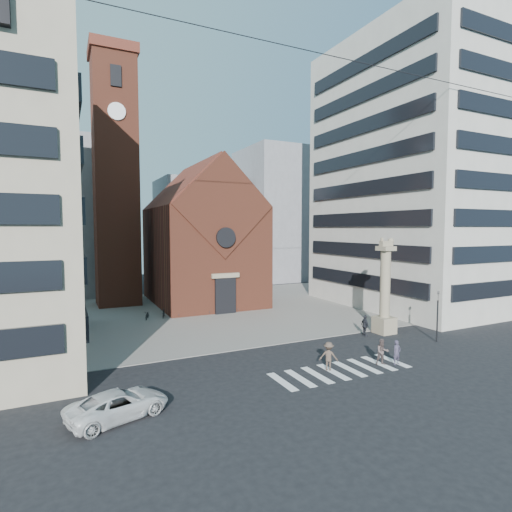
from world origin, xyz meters
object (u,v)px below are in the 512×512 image
Objects in this scene: white_car at (119,405)px; pedestrian_0 at (397,352)px; traffic_light at (437,315)px; pedestrian_2 at (365,326)px; scooter_0 at (147,315)px; pedestrian_1 at (382,352)px; lion_column at (385,295)px.

pedestrian_0 is (18.50, -0.14, 0.16)m from white_car.
pedestrian_0 is at bearing -159.36° from traffic_light.
pedestrian_2 is at bearing -91.21° from white_car.
traffic_light is at bearing -102.51° from white_car.
traffic_light is 2.60× the size of scooter_0.
traffic_light is 8.63m from pedestrian_1.
pedestrian_2 reaches higher than white_car.
pedestrian_0 is 1.03× the size of scooter_0.
white_car is 17.53m from pedestrian_1.
traffic_light is 5.98m from pedestrian_2.
pedestrian_2 is 21.86m from scooter_0.
pedestrian_1 is (17.53, 0.25, 0.22)m from white_car.
pedestrian_1 is at bearing -134.41° from lion_column.
lion_column reaches higher than scooter_0.
lion_column is 5.07× the size of pedestrian_0.
pedestrian_1 reaches higher than pedestrian_0.
scooter_0 is (-12.17, 21.07, -0.43)m from pedestrian_1.
pedestrian_2 is (-2.24, 0.00, -2.52)m from lion_column.
pedestrian_1 is (-6.20, -6.33, -2.54)m from lion_column.
traffic_light is 2.30× the size of pedestrian_2.
traffic_light is 2.34× the size of pedestrian_1.
lion_column reaches higher than pedestrian_2.
pedestrian_0 reaches higher than scooter_0.
lion_column reaches higher than pedestrian_1.
scooter_0 is (5.35, 21.32, -0.21)m from white_car.
pedestrian_0 is 1.05m from pedestrian_1.
pedestrian_2 reaches higher than pedestrian_1.
scooter_0 is at bearing 137.38° from traffic_light.
pedestrian_2 is 1.13× the size of scooter_0.
pedestrian_2 reaches higher than scooter_0.
white_car is 2.73× the size of pedestrian_1.
white_car is 3.03× the size of scooter_0.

